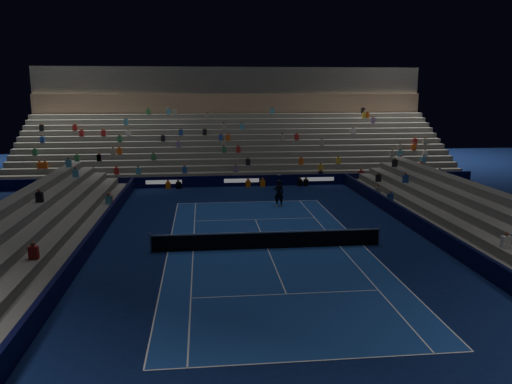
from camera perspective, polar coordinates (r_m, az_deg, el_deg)
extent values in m
plane|color=#0B1643|center=(28.17, 1.31, -6.43)|extent=(90.00, 90.00, 0.00)
cube|color=navy|center=(28.17, 1.31, -6.42)|extent=(10.97, 23.77, 0.01)
cube|color=black|center=(45.94, -1.66, 1.28)|extent=(44.00, 0.25, 1.00)
cube|color=black|center=(30.77, 19.59, -4.58)|extent=(0.25, 37.00, 1.00)
cube|color=black|center=(28.49, -18.53, -5.79)|extent=(0.25, 37.00, 1.00)
cube|color=slate|center=(46.96, -1.75, 1.20)|extent=(44.00, 1.00, 0.50)
cube|color=slate|center=(47.90, -1.85, 1.70)|extent=(44.00, 1.00, 1.00)
cube|color=slate|center=(48.84, -1.94, 2.19)|extent=(44.00, 1.00, 1.50)
cube|color=slate|center=(49.79, -2.02, 2.66)|extent=(44.00, 1.00, 2.00)
cube|color=slate|center=(50.74, -2.11, 3.12)|extent=(44.00, 1.00, 2.50)
cube|color=slate|center=(51.69, -2.19, 3.55)|extent=(44.00, 1.00, 3.00)
cube|color=slate|center=(52.64, -2.26, 3.97)|extent=(44.00, 1.00, 3.50)
cube|color=slate|center=(53.60, -2.34, 4.38)|extent=(44.00, 1.00, 4.00)
cube|color=slate|center=(54.56, -2.41, 4.77)|extent=(44.00, 1.00, 4.50)
cube|color=slate|center=(55.52, -2.48, 5.15)|extent=(44.00, 1.00, 5.00)
cube|color=slate|center=(56.49, -2.55, 5.51)|extent=(44.00, 1.00, 5.50)
cube|color=slate|center=(57.45, -2.61, 5.86)|extent=(44.00, 1.00, 6.00)
cube|color=#997B5E|center=(58.29, -2.72, 9.98)|extent=(44.00, 0.60, 2.20)
cube|color=#464644|center=(59.67, -2.83, 12.52)|extent=(44.00, 2.40, 3.00)
cube|color=slate|center=(31.19, 20.89, -4.94)|extent=(1.00, 37.00, 0.50)
cube|color=slate|center=(31.58, 22.54, -4.40)|extent=(1.00, 37.00, 1.00)
cube|color=slate|center=(32.01, 24.15, -3.86)|extent=(1.00, 37.00, 1.50)
cube|color=slate|center=(32.46, 25.72, -3.34)|extent=(1.00, 37.00, 2.00)
cube|color=slate|center=(28.75, -20.06, -6.26)|extent=(1.00, 37.00, 0.50)
cube|color=slate|center=(28.93, -22.03, -5.78)|extent=(1.00, 37.00, 1.00)
cube|color=slate|center=(29.16, -23.96, -5.29)|extent=(1.00, 37.00, 1.50)
cube|color=slate|center=(29.42, -25.86, -4.81)|extent=(1.00, 37.00, 2.00)
cylinder|color=#B2B2B7|center=(27.94, -11.88, -5.66)|extent=(0.10, 0.10, 1.10)
cylinder|color=#B2B2B7|center=(29.49, 13.78, -4.83)|extent=(0.10, 0.10, 1.10)
cube|color=black|center=(28.03, 1.31, -5.56)|extent=(12.80, 0.03, 0.90)
cube|color=white|center=(27.89, 1.32, -4.60)|extent=(12.80, 0.04, 0.08)
imported|color=black|center=(37.93, 2.61, -0.12)|extent=(0.82, 0.60, 2.05)
cube|color=black|center=(45.41, -8.72, 0.73)|extent=(0.41, 0.50, 0.53)
cylinder|color=black|center=(44.98, -8.75, 0.83)|extent=(0.17, 0.36, 0.16)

